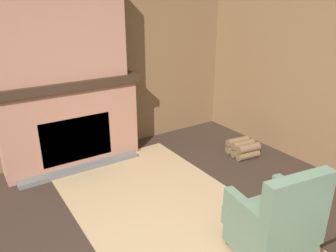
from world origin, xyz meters
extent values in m
cube|color=brown|center=(-2.82, 0.00, 1.25)|extent=(0.06, 6.18, 2.50)
cube|color=#93604C|center=(-2.57, 0.00, 0.56)|extent=(0.44, 1.84, 1.11)
cube|color=black|center=(-2.39, 0.00, 0.43)|extent=(0.08, 0.96, 0.62)
cube|color=#565451|center=(-2.27, 0.00, 0.03)|extent=(0.16, 1.66, 0.06)
cube|color=black|center=(-2.57, 0.00, 1.17)|extent=(0.54, 1.94, 0.11)
cube|color=#93604C|center=(-2.57, 0.00, 1.85)|extent=(0.38, 1.62, 1.26)
cube|color=#997A56|center=(-0.50, 0.46, 0.01)|extent=(3.89, 1.80, 0.01)
cube|color=#516651|center=(0.21, 0.89, 0.18)|extent=(0.67, 0.70, 0.24)
cube|color=#516651|center=(0.21, 0.89, 0.33)|extent=(0.70, 0.73, 0.18)
cube|color=#516651|center=(0.45, 0.85, 0.68)|extent=(0.22, 0.66, 0.52)
cube|color=#516651|center=(0.15, 0.62, 0.52)|extent=(0.56, 0.17, 0.20)
cube|color=#516651|center=(0.23, 1.17, 0.52)|extent=(0.56, 0.17, 0.20)
cylinder|color=#332319|center=(-0.07, 0.67, 0.03)|extent=(0.06, 0.06, 0.06)
cylinder|color=#332319|center=(0.01, 1.18, 0.03)|extent=(0.06, 0.06, 0.06)
cylinder|color=brown|center=(-1.52, 2.21, 0.06)|extent=(0.17, 0.37, 0.13)
cylinder|color=brown|center=(-1.40, 2.19, 0.06)|extent=(0.17, 0.37, 0.13)
cylinder|color=brown|center=(-1.27, 2.17, 0.06)|extent=(0.17, 0.37, 0.13)
cylinder|color=brown|center=(-1.52, 2.21, 0.17)|extent=(0.17, 0.37, 0.13)
cylinder|color=brown|center=(-1.40, 2.19, 0.17)|extent=(0.17, 0.37, 0.13)
cylinder|color=brown|center=(-1.27, 2.17, 0.17)|extent=(0.17, 0.37, 0.13)
ellipsoid|color=#99B29E|center=(-2.62, -0.24, 1.27)|extent=(0.12, 0.12, 0.09)
cylinder|color=white|center=(-2.62, -0.24, 1.40)|extent=(0.06, 0.06, 0.17)
cube|color=gray|center=(-2.62, 0.13, 1.29)|extent=(0.16, 0.26, 0.13)
cube|color=silver|center=(-2.53, 0.13, 1.30)|extent=(0.01, 0.04, 0.02)
camera|label=1|loc=(1.72, -1.20, 2.20)|focal=35.00mm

